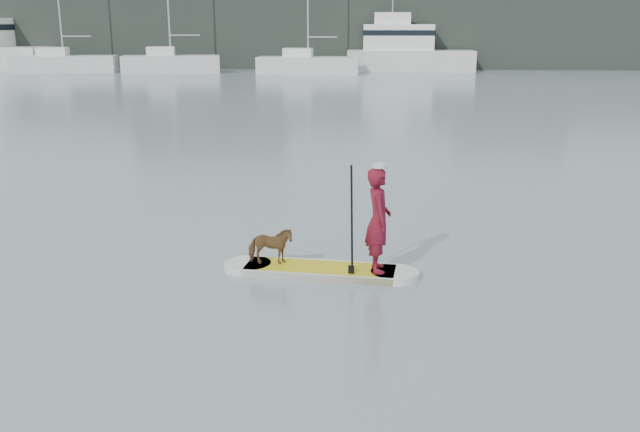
{
  "coord_description": "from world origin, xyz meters",
  "views": [
    {
      "loc": [
        3.12,
        -13.57,
        4.07
      ],
      "look_at": [
        2.66,
        -2.34,
        1.0
      ],
      "focal_mm": 40.0,
      "sensor_mm": 36.0,
      "label": 1
    }
  ],
  "objects_px": {
    "motor_yacht_a": "(405,50)",
    "paddler": "(378,220)",
    "paddleboard": "(320,270)",
    "sailboat_b": "(63,62)",
    "sailboat_d": "(307,63)",
    "dog": "(270,246)",
    "sailboat_c": "(170,63)"
  },
  "relations": [
    {
      "from": "paddler",
      "to": "motor_yacht_a",
      "type": "height_order",
      "value": "motor_yacht_a"
    },
    {
      "from": "paddleboard",
      "to": "sailboat_d",
      "type": "relative_size",
      "value": 0.28
    },
    {
      "from": "dog",
      "to": "paddler",
      "type": "bearing_deg",
      "value": -100.71
    },
    {
      "from": "paddler",
      "to": "sailboat_c",
      "type": "relative_size",
      "value": 0.15
    },
    {
      "from": "sailboat_c",
      "to": "paddler",
      "type": "bearing_deg",
      "value": -82.76
    },
    {
      "from": "paddleboard",
      "to": "sailboat_c",
      "type": "height_order",
      "value": "sailboat_c"
    },
    {
      "from": "motor_yacht_a",
      "to": "paddler",
      "type": "bearing_deg",
      "value": -93.95
    },
    {
      "from": "dog",
      "to": "sailboat_d",
      "type": "bearing_deg",
      "value": -0.35
    },
    {
      "from": "paddler",
      "to": "sailboat_c",
      "type": "xyz_separation_m",
      "value": [
        -15.14,
        47.62,
        -0.15
      ]
    },
    {
      "from": "paddleboard",
      "to": "paddler",
      "type": "xyz_separation_m",
      "value": [
        0.95,
        -0.13,
        0.92
      ]
    },
    {
      "from": "dog",
      "to": "motor_yacht_a",
      "type": "distance_m",
      "value": 50.68
    },
    {
      "from": "sailboat_b",
      "to": "motor_yacht_a",
      "type": "bearing_deg",
      "value": -3.34
    },
    {
      "from": "paddleboard",
      "to": "motor_yacht_a",
      "type": "height_order",
      "value": "motor_yacht_a"
    },
    {
      "from": "paddleboard",
      "to": "paddler",
      "type": "relative_size",
      "value": 1.91
    },
    {
      "from": "paddleboard",
      "to": "sailboat_b",
      "type": "bearing_deg",
      "value": 123.64
    },
    {
      "from": "sailboat_c",
      "to": "sailboat_d",
      "type": "distance_m",
      "value": 11.25
    },
    {
      "from": "sailboat_c",
      "to": "motor_yacht_a",
      "type": "bearing_deg",
      "value": -1.7
    },
    {
      "from": "paddleboard",
      "to": "sailboat_c",
      "type": "relative_size",
      "value": 0.29
    },
    {
      "from": "paddleboard",
      "to": "sailboat_d",
      "type": "xyz_separation_m",
      "value": [
        -2.97,
        46.8,
        0.79
      ]
    },
    {
      "from": "paddleboard",
      "to": "dog",
      "type": "distance_m",
      "value": 0.93
    },
    {
      "from": "paddleboard",
      "to": "motor_yacht_a",
      "type": "relative_size",
      "value": 0.31
    },
    {
      "from": "paddleboard",
      "to": "dog",
      "type": "bearing_deg",
      "value": 180.0
    },
    {
      "from": "sailboat_d",
      "to": "motor_yacht_a",
      "type": "xyz_separation_m",
      "value": [
        8.01,
        3.64,
        0.93
      ]
    },
    {
      "from": "paddleboard",
      "to": "sailboat_b",
      "type": "distance_m",
      "value": 53.11
    },
    {
      "from": "paddleboard",
      "to": "sailboat_d",
      "type": "height_order",
      "value": "sailboat_d"
    },
    {
      "from": "paddleboard",
      "to": "sailboat_c",
      "type": "bearing_deg",
      "value": 114.39
    },
    {
      "from": "paddleboard",
      "to": "sailboat_d",
      "type": "distance_m",
      "value": 46.9
    },
    {
      "from": "dog",
      "to": "motor_yacht_a",
      "type": "relative_size",
      "value": 0.07
    },
    {
      "from": "paddler",
      "to": "dog",
      "type": "bearing_deg",
      "value": 77.0
    },
    {
      "from": "paddleboard",
      "to": "sailboat_c",
      "type": "xyz_separation_m",
      "value": [
        -14.19,
        47.5,
        0.77
      ]
    },
    {
      "from": "dog",
      "to": "sailboat_c",
      "type": "bearing_deg",
      "value": 12.78
    },
    {
      "from": "paddler",
      "to": "motor_yacht_a",
      "type": "distance_m",
      "value": 50.74
    }
  ]
}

